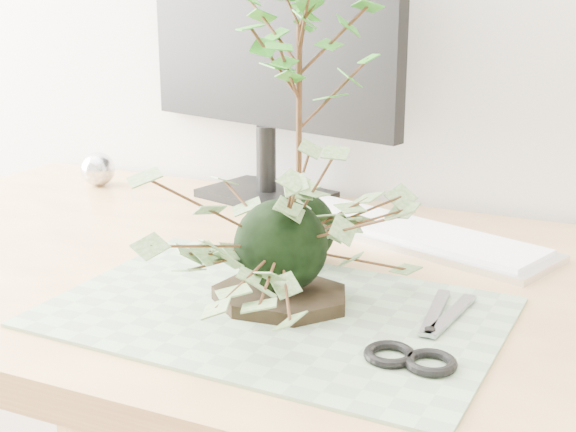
% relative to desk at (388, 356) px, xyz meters
% --- Properties ---
extents(desk, '(1.60, 0.70, 0.74)m').
position_rel_desk_xyz_m(desk, '(0.00, 0.00, 0.00)').
color(desk, '#DEB265').
rests_on(desk, ground_plane).
extents(cutting_mat, '(0.48, 0.33, 0.00)m').
position_rel_desk_xyz_m(cutting_mat, '(-0.09, -0.13, 0.09)').
color(cutting_mat, gray).
rests_on(cutting_mat, desk).
extents(stone_dish, '(0.17, 0.17, 0.01)m').
position_rel_desk_xyz_m(stone_dish, '(-0.09, -0.10, 0.10)').
color(stone_dish, black).
rests_on(stone_dish, cutting_mat).
extents(ivy_kokedama, '(0.32, 0.32, 0.20)m').
position_rel_desk_xyz_m(ivy_kokedama, '(-0.09, -0.10, 0.21)').
color(ivy_kokedama, black).
rests_on(ivy_kokedama, stone_dish).
extents(maple_kokedama, '(0.27, 0.27, 0.38)m').
position_rel_desk_xyz_m(maple_kokedama, '(-0.13, 0.03, 0.36)').
color(maple_kokedama, black).
rests_on(maple_kokedama, desk).
extents(keyboard, '(0.43, 0.25, 0.02)m').
position_rel_desk_xyz_m(keyboard, '(-0.03, 0.19, 0.10)').
color(keyboard, silver).
rests_on(keyboard, desk).
extents(monitor, '(0.48, 0.19, 0.43)m').
position_rel_desk_xyz_m(monitor, '(-0.31, 0.30, 0.33)').
color(monitor, black).
rests_on(monitor, desk).
extents(foil_ball, '(0.06, 0.06, 0.06)m').
position_rel_desk_xyz_m(foil_ball, '(-0.61, 0.24, 0.12)').
color(foil_ball, white).
rests_on(foil_ball, desk).
extents(scissors, '(0.09, 0.20, 0.01)m').
position_rel_desk_xyz_m(scissors, '(0.08, -0.16, 0.10)').
color(scissors, gray).
rests_on(scissors, cutting_mat).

